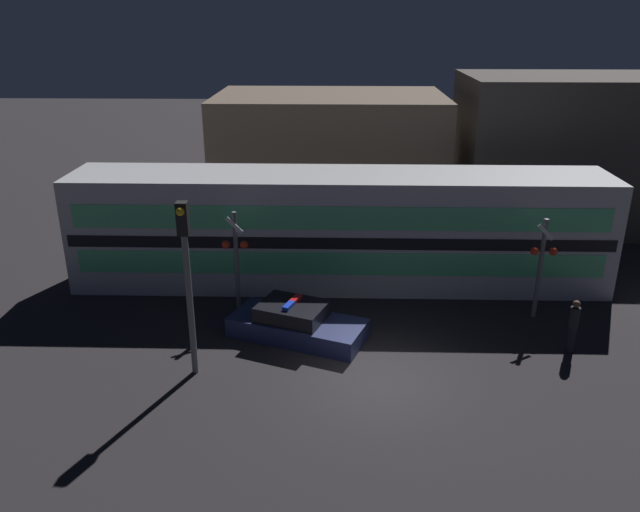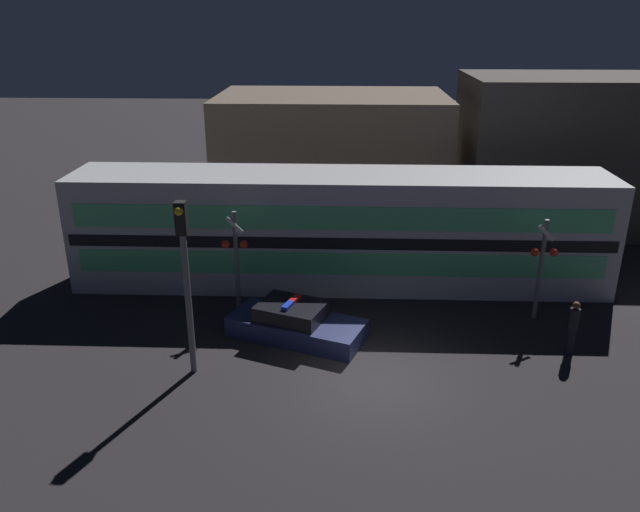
% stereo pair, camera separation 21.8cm
% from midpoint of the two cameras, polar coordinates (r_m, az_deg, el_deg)
% --- Properties ---
extents(ground_plane, '(120.00, 120.00, 0.00)m').
position_cam_midpoint_polar(ground_plane, '(17.86, 4.84, -11.38)').
color(ground_plane, '#262326').
extents(train, '(19.59, 3.12, 4.21)m').
position_cam_midpoint_polar(train, '(23.22, 1.49, 2.47)').
color(train, silver).
rests_on(train, ground_plane).
extents(police_car, '(4.59, 3.15, 1.24)m').
position_cam_midpoint_polar(police_car, '(19.84, -2.51, -6.21)').
color(police_car, navy).
rests_on(police_car, ground_plane).
extents(pedestrian, '(0.29, 0.29, 1.72)m').
position_cam_midpoint_polar(pedestrian, '(20.21, 21.83, -5.96)').
color(pedestrian, black).
rests_on(pedestrian, ground_plane).
extents(crossing_signal_near, '(0.88, 0.37, 3.48)m').
position_cam_midpoint_polar(crossing_signal_near, '(21.60, 19.31, -0.56)').
color(crossing_signal_near, slate).
rests_on(crossing_signal_near, ground_plane).
extents(crossing_signal_far, '(0.88, 0.37, 3.59)m').
position_cam_midpoint_polar(crossing_signal_far, '(20.95, -7.98, -0.02)').
color(crossing_signal_far, slate).
rests_on(crossing_signal_far, ground_plane).
extents(traffic_light_corner, '(0.30, 0.46, 5.08)m').
position_cam_midpoint_polar(traffic_light_corner, '(17.17, -12.42, -1.35)').
color(traffic_light_corner, slate).
rests_on(traffic_light_corner, ground_plane).
extents(building_left, '(10.59, 6.78, 6.09)m').
position_cam_midpoint_polar(building_left, '(30.31, 0.68, 8.85)').
color(building_left, brown).
rests_on(building_left, ground_plane).
extents(building_center, '(10.81, 6.08, 6.97)m').
position_cam_midpoint_polar(building_center, '(32.15, 22.16, 8.82)').
color(building_center, '#47423D').
rests_on(building_center, ground_plane).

